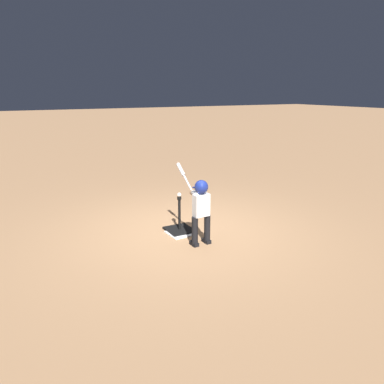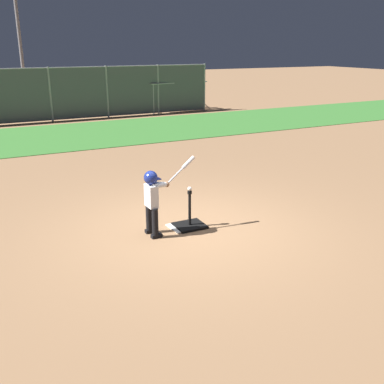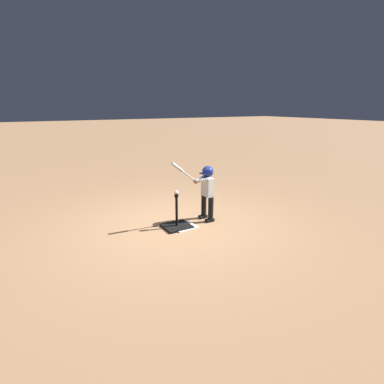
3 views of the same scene
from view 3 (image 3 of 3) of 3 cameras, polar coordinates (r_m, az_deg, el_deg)
ground_plane at (r=5.85m, az=-3.26°, el=-6.35°), size 90.00×90.00×0.00m
home_plate at (r=5.77m, az=-1.64°, el=-6.54°), size 0.47×0.47×0.02m
batting_tee at (r=5.73m, az=-2.91°, el=-6.06°), size 0.51×0.46×0.66m
batter_child at (r=5.89m, az=2.70°, el=1.09°), size 0.92×0.35×1.27m
baseball at (r=5.53m, az=-3.00°, el=-0.09°), size 0.07×0.07×0.07m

